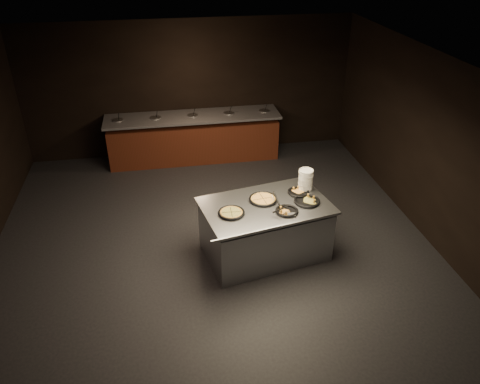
{
  "coord_description": "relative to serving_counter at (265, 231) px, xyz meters",
  "views": [
    {
      "loc": [
        -0.66,
        -5.81,
        4.57
      ],
      "look_at": [
        0.43,
        0.3,
        0.96
      ],
      "focal_mm": 35.0,
      "sensor_mm": 36.0,
      "label": 1
    }
  ],
  "objects": [
    {
      "name": "room",
      "position": [
        -0.76,
        0.04,
        1.02
      ],
      "size": [
        7.02,
        8.02,
        2.92
      ],
      "color": "black",
      "rests_on": "ground"
    },
    {
      "name": "salad_bar",
      "position": [
        -0.76,
        3.6,
        0.0
      ],
      "size": [
        3.7,
        0.83,
        1.18
      ],
      "color": "#511D13",
      "rests_on": "ground"
    },
    {
      "name": "serving_counter",
      "position": [
        0.0,
        0.0,
        0.0
      ],
      "size": [
        2.08,
        1.55,
        0.9
      ],
      "rotation": [
        0.0,
        0.0,
        0.19
      ],
      "color": "#B4B7BC",
      "rests_on": "ground"
    },
    {
      "name": "plate_stack",
      "position": [
        0.71,
        0.36,
        0.64
      ],
      "size": [
        0.23,
        0.23,
        0.33
      ],
      "primitive_type": "cylinder",
      "color": "silver",
      "rests_on": "serving_counter"
    },
    {
      "name": "pan_veggie_whole",
      "position": [
        -0.55,
        -0.15,
        0.49
      ],
      "size": [
        0.39,
        0.39,
        0.04
      ],
      "rotation": [
        0.0,
        0.0,
        -0.05
      ],
      "color": "black",
      "rests_on": "serving_counter"
    },
    {
      "name": "pan_cheese_whole",
      "position": [
        -0.01,
        0.13,
        0.49
      ],
      "size": [
        0.44,
        0.44,
        0.04
      ],
      "rotation": [
        0.0,
        0.0,
        0.12
      ],
      "color": "black",
      "rests_on": "serving_counter"
    },
    {
      "name": "pan_cheese_slices_a",
      "position": [
        0.57,
        0.25,
        0.49
      ],
      "size": [
        0.34,
        0.34,
        0.04
      ],
      "rotation": [
        0.0,
        0.0,
        0.5
      ],
      "color": "black",
      "rests_on": "serving_counter"
    },
    {
      "name": "pan_cheese_slices_b",
      "position": [
        0.26,
        -0.25,
        0.49
      ],
      "size": [
        0.34,
        0.34,
        0.04
      ],
      "rotation": [
        0.0,
        0.0,
        2.5
      ],
      "color": "black",
      "rests_on": "serving_counter"
    },
    {
      "name": "pan_veggie_slices",
      "position": [
        0.63,
        -0.03,
        0.49
      ],
      "size": [
        0.4,
        0.4,
        0.04
      ],
      "rotation": [
        0.0,
        0.0,
        -0.62
      ],
      "color": "black",
      "rests_on": "serving_counter"
    },
    {
      "name": "server_left",
      "position": [
        0.14,
        0.03,
        0.55
      ],
      "size": [
        0.15,
        0.34,
        0.17
      ],
      "rotation": [
        0.0,
        0.0,
        1.88
      ],
      "color": "#B4B7BC",
      "rests_on": "serving_counter"
    },
    {
      "name": "server_right",
      "position": [
        0.18,
        -0.34,
        0.55
      ],
      "size": [
        0.34,
        0.12,
        0.16
      ],
      "rotation": [
        0.0,
        0.0,
        -0.16
      ],
      "color": "#B4B7BC",
      "rests_on": "serving_counter"
    }
  ]
}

